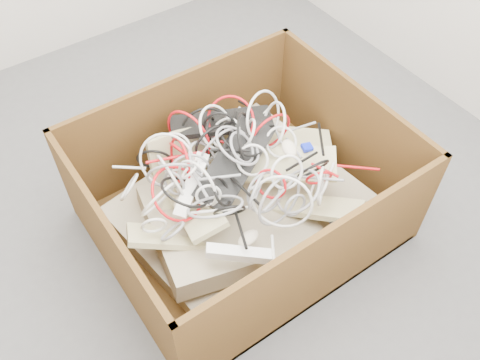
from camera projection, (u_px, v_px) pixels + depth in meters
ground at (209, 183)px, 2.65m from camera, size 3.00×3.00×0.00m
cardboard_box at (239, 207)px, 2.38m from camera, size 1.25×1.04×0.57m
keyboard_pile at (236, 181)px, 2.29m from camera, size 1.16×0.90×0.36m
mice_scatter at (256, 182)px, 2.20m from camera, size 0.70×0.64×0.23m
power_strip_left at (192, 185)px, 2.15m from camera, size 0.27×0.22×0.12m
power_strip_right at (239, 254)px, 2.00m from camera, size 0.24×0.19×0.09m
vga_plug at (307, 147)px, 2.30m from camera, size 0.05×0.05×0.03m
cable_tangle at (225, 163)px, 2.18m from camera, size 1.02×0.86×0.39m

